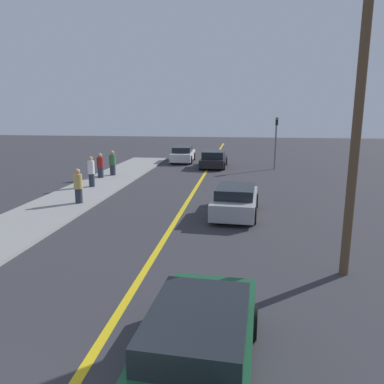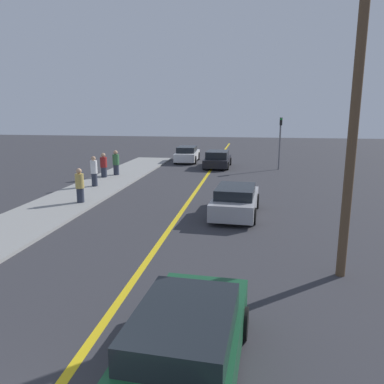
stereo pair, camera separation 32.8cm
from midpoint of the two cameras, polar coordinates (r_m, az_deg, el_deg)
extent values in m
cube|color=gold|center=(21.15, 0.10, 0.52)|extent=(0.20, 60.00, 0.01)
cube|color=gray|center=(20.17, -17.29, -0.47)|extent=(3.17, 30.56, 0.12)
cube|color=#144728|center=(6.65, -0.44, -22.71)|extent=(1.93, 4.16, 0.69)
cube|color=black|center=(6.17, -0.74, -19.46)|extent=(1.63, 2.32, 0.45)
cylinder|color=black|center=(7.95, -4.61, -18.05)|extent=(0.25, 0.65, 0.64)
cylinder|color=black|center=(7.73, 7.79, -19.10)|extent=(0.25, 0.65, 0.64)
cube|color=#9E9EA3|center=(15.93, 6.02, -1.60)|extent=(1.96, 4.16, 0.67)
cube|color=black|center=(15.62, 6.04, 0.14)|extent=(1.65, 2.32, 0.41)
cylinder|color=black|center=(17.28, 3.68, -1.08)|extent=(0.26, 0.68, 0.67)
cylinder|color=black|center=(17.15, 9.12, -1.31)|extent=(0.26, 0.68, 0.67)
cylinder|color=black|center=(14.86, 2.41, -3.29)|extent=(0.26, 0.68, 0.67)
cylinder|color=black|center=(14.72, 8.74, -3.59)|extent=(0.26, 0.68, 0.67)
cube|color=black|center=(29.27, 3.01, 4.71)|extent=(1.89, 4.20, 0.58)
cube|color=black|center=(28.99, 2.99, 5.75)|extent=(1.64, 2.32, 0.53)
cylinder|color=black|center=(30.65, 1.63, 4.78)|extent=(0.23, 0.62, 0.61)
cylinder|color=black|center=(30.49, 4.87, 4.70)|extent=(0.23, 0.62, 0.61)
cylinder|color=black|center=(28.12, 0.98, 4.09)|extent=(0.23, 0.62, 0.61)
cylinder|color=black|center=(27.94, 4.51, 4.01)|extent=(0.23, 0.62, 0.61)
cube|color=silver|center=(32.28, -1.67, 5.55)|extent=(1.85, 4.34, 0.68)
cube|color=black|center=(32.00, -1.74, 6.52)|extent=(1.58, 2.40, 0.47)
cylinder|color=black|center=(33.71, -2.74, 5.52)|extent=(0.24, 0.69, 0.69)
cylinder|color=black|center=(33.51, 0.00, 5.49)|extent=(0.24, 0.69, 0.69)
cylinder|color=black|center=(31.11, -3.46, 4.94)|extent=(0.24, 0.69, 0.69)
cylinder|color=black|center=(30.89, -0.49, 4.91)|extent=(0.24, 0.69, 0.69)
cylinder|color=#282D3D|center=(18.21, -17.36, -0.54)|extent=(0.34, 0.34, 0.68)
cylinder|color=tan|center=(18.08, -17.50, 1.55)|extent=(0.40, 0.40, 0.68)
sphere|color=tan|center=(18.00, -17.59, 3.01)|extent=(0.26, 0.26, 0.26)
cylinder|color=#282D3D|center=(21.91, -15.44, 1.76)|extent=(0.32, 0.32, 0.73)
cylinder|color=silver|center=(21.80, -15.55, 3.65)|extent=(0.38, 0.38, 0.73)
sphere|color=tan|center=(21.73, -15.62, 4.92)|extent=(0.25, 0.25, 0.25)
cylinder|color=#282D3D|center=(24.75, -14.12, 2.90)|extent=(0.36, 0.36, 0.65)
cylinder|color=maroon|center=(24.65, -14.20, 4.38)|extent=(0.43, 0.43, 0.65)
sphere|color=tan|center=(24.60, -14.25, 5.45)|extent=(0.28, 0.28, 0.28)
cylinder|color=#282D3D|center=(25.50, -12.34, 3.30)|extent=(0.37, 0.37, 0.68)
cylinder|color=#336B3D|center=(25.41, -12.41, 4.81)|extent=(0.43, 0.43, 0.68)
sphere|color=tan|center=(25.35, -12.46, 5.88)|extent=(0.28, 0.28, 0.28)
cylinder|color=slate|center=(28.63, 12.29, 7.20)|extent=(0.12, 0.12, 3.83)
cube|color=black|center=(28.36, 12.48, 10.47)|extent=(0.18, 0.18, 0.55)
sphere|color=green|center=(28.27, 12.51, 10.79)|extent=(0.14, 0.14, 0.14)
cylinder|color=brown|center=(10.26, 22.79, 6.69)|extent=(0.24, 0.24, 6.99)
camera|label=1|loc=(0.16, -90.61, -0.13)|focal=35.00mm
camera|label=2|loc=(0.16, 89.39, 0.13)|focal=35.00mm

